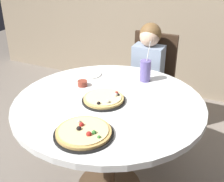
# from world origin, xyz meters

# --- Properties ---
(dining_table) EXTENTS (1.25, 1.25, 0.75)m
(dining_table) POSITION_xyz_m (0.00, 0.00, 0.66)
(dining_table) COLOR white
(dining_table) RESTS_ON ground_plane
(chair_wooden) EXTENTS (0.40, 0.40, 0.95)m
(chair_wooden) POSITION_xyz_m (0.00, 0.90, 0.53)
(chair_wooden) COLOR #382619
(chair_wooden) RESTS_ON ground_plane
(diner_child) EXTENTS (0.26, 0.41, 1.08)m
(diner_child) POSITION_xyz_m (-0.00, 0.72, 0.48)
(diner_child) COLOR #3F4766
(diner_child) RESTS_ON ground_plane
(pizza_veggie) EXTENTS (0.28, 0.28, 0.05)m
(pizza_veggie) POSITION_xyz_m (-0.03, -0.02, 0.77)
(pizza_veggie) COLOR black
(pizza_veggie) RESTS_ON dining_table
(pizza_cheese) EXTENTS (0.33, 0.33, 0.05)m
(pizza_cheese) POSITION_xyz_m (0.04, -0.40, 0.77)
(pizza_cheese) COLOR black
(pizza_cheese) RESTS_ON dining_table
(soda_cup) EXTENTS (0.08, 0.08, 0.31)m
(soda_cup) POSITION_xyz_m (0.11, 0.40, 0.83)
(soda_cup) COLOR #6659A5
(soda_cup) RESTS_ON dining_table
(sauce_bowl) EXTENTS (0.07, 0.07, 0.04)m
(sauce_bowl) POSITION_xyz_m (-0.27, 0.12, 0.77)
(sauce_bowl) COLOR brown
(sauce_bowl) RESTS_ON dining_table
(plate_small) EXTENTS (0.18, 0.18, 0.01)m
(plate_small) POSITION_xyz_m (-0.32, 0.31, 0.76)
(plate_small) COLOR white
(plate_small) RESTS_ON dining_table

